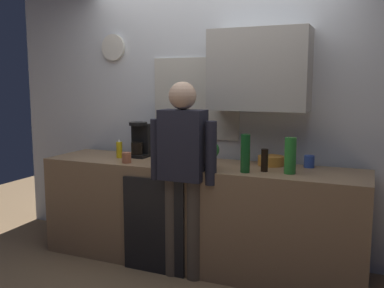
% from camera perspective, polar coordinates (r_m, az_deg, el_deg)
% --- Properties ---
extents(ground_plane, '(8.00, 8.00, 0.00)m').
position_cam_1_polar(ground_plane, '(3.68, -1.20, -17.38)').
color(ground_plane, '#8C6D4C').
extents(kitchen_counter, '(2.83, 0.64, 0.90)m').
position_cam_1_polar(kitchen_counter, '(3.77, 0.69, -9.40)').
color(kitchen_counter, '#937251').
rests_on(kitchen_counter, ground_plane).
extents(dishwasher_panel, '(0.56, 0.02, 0.81)m').
position_cam_1_polar(dishwasher_panel, '(3.60, -5.24, -11.01)').
color(dishwasher_panel, black).
rests_on(dishwasher_panel, ground_plane).
extents(back_wall_assembly, '(4.43, 0.42, 2.60)m').
position_cam_1_polar(back_wall_assembly, '(3.96, 3.73, 4.82)').
color(back_wall_assembly, silver).
rests_on(back_wall_assembly, ground_plane).
extents(coffee_maker, '(0.20, 0.20, 0.33)m').
position_cam_1_polar(coffee_maker, '(4.04, -7.04, 0.38)').
color(coffee_maker, black).
rests_on(coffee_maker, kitchen_counter).
extents(bottle_clear_soda, '(0.09, 0.09, 0.28)m').
position_cam_1_polar(bottle_clear_soda, '(3.32, 13.11, -1.54)').
color(bottle_clear_soda, '#2D8C33').
rests_on(bottle_clear_soda, kitchen_counter).
extents(bottle_dark_sauce, '(0.06, 0.06, 0.18)m').
position_cam_1_polar(bottle_dark_sauce, '(3.37, 9.75, -2.18)').
color(bottle_dark_sauce, black).
rests_on(bottle_dark_sauce, kitchen_counter).
extents(bottle_olive_oil, '(0.06, 0.06, 0.25)m').
position_cam_1_polar(bottle_olive_oil, '(3.70, -3.39, -0.63)').
color(bottle_olive_oil, olive).
rests_on(bottle_olive_oil, kitchen_counter).
extents(bottle_green_wine, '(0.07, 0.07, 0.30)m').
position_cam_1_polar(bottle_green_wine, '(3.31, 7.21, -1.26)').
color(bottle_green_wine, '#195923').
rests_on(bottle_green_wine, kitchen_counter).
extents(bottle_red_vinegar, '(0.06, 0.06, 0.22)m').
position_cam_1_polar(bottle_red_vinegar, '(3.75, 1.04, -0.72)').
color(bottle_red_vinegar, maroon).
rests_on(bottle_red_vinegar, kitchen_counter).
extents(cup_terracotta_mug, '(0.08, 0.08, 0.09)m').
position_cam_1_polar(cup_terracotta_mug, '(3.74, -8.82, -1.83)').
color(cup_terracotta_mug, '#B26647').
rests_on(cup_terracotta_mug, kitchen_counter).
extents(cup_blue_mug, '(0.08, 0.08, 0.10)m').
position_cam_1_polar(cup_blue_mug, '(3.62, 15.52, -2.29)').
color(cup_blue_mug, '#3351B2').
rests_on(cup_blue_mug, kitchen_counter).
extents(mixing_bowl, '(0.22, 0.22, 0.08)m').
position_cam_1_polar(mixing_bowl, '(3.65, 10.58, -2.22)').
color(mixing_bowl, orange).
rests_on(mixing_bowl, kitchen_counter).
extents(potted_plant, '(0.15, 0.15, 0.23)m').
position_cam_1_polar(potted_plant, '(3.44, 2.46, -1.16)').
color(potted_plant, '#9E5638').
rests_on(potted_plant, kitchen_counter).
extents(dish_soap, '(0.06, 0.06, 0.18)m').
position_cam_1_polar(dish_soap, '(4.01, -9.78, -0.73)').
color(dish_soap, yellow).
rests_on(dish_soap, kitchen_counter).
extents(person_at_sink, '(0.57, 0.22, 1.60)m').
position_cam_1_polar(person_at_sink, '(3.38, -1.25, -2.70)').
color(person_at_sink, brown).
rests_on(person_at_sink, ground_plane).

